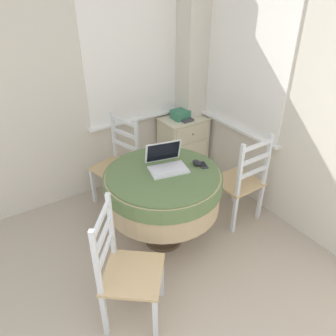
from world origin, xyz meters
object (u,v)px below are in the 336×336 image
(dining_chair_near_back_window, at_px, (118,164))
(storage_box, at_px, (180,115))
(corner_cabinet, at_px, (183,145))
(laptop, at_px, (166,163))
(computer_mouse, at_px, (197,163))
(book_on_cabinet, at_px, (184,119))
(cell_phone, at_px, (203,165))
(round_dining_table, at_px, (163,188))
(dining_chair_camera_near, at_px, (126,271))
(dining_chair_near_right_window, at_px, (241,182))

(dining_chair_near_back_window, height_order, storage_box, dining_chair_near_back_window)
(corner_cabinet, bearing_deg, laptop, -132.67)
(computer_mouse, bearing_deg, laptop, 157.16)
(computer_mouse, xyz_separation_m, book_on_cabinet, (0.56, 0.96, -0.04))
(cell_phone, bearing_deg, book_on_cabinet, 62.80)
(computer_mouse, bearing_deg, book_on_cabinet, 59.92)
(round_dining_table, relative_size, dining_chair_camera_near, 1.06)
(round_dining_table, bearing_deg, dining_chair_near_right_window, -10.07)
(round_dining_table, relative_size, dining_chair_near_back_window, 1.06)
(storage_box, bearing_deg, dining_chair_near_back_window, -172.19)
(laptop, distance_m, cell_phone, 0.33)
(dining_chair_near_back_window, distance_m, dining_chair_near_right_window, 1.31)
(laptop, height_order, dining_chair_near_back_window, laptop)
(round_dining_table, height_order, cell_phone, cell_phone)
(computer_mouse, distance_m, storage_box, 1.14)
(round_dining_table, distance_m, dining_chair_near_right_window, 0.84)
(dining_chair_near_back_window, xyz_separation_m, corner_cabinet, (0.95, 0.12, -0.08))
(dining_chair_near_right_window, bearing_deg, book_on_cabinet, 86.95)
(round_dining_table, xyz_separation_m, computer_mouse, (0.32, -0.06, 0.18))
(laptop, distance_m, book_on_cabinet, 1.18)
(round_dining_table, xyz_separation_m, laptop, (0.07, 0.05, 0.20))
(dining_chair_near_right_window, xyz_separation_m, corner_cabinet, (0.08, 1.09, -0.08))
(computer_mouse, relative_size, dining_chair_near_back_window, 0.10)
(computer_mouse, relative_size, dining_chair_camera_near, 0.10)
(round_dining_table, height_order, dining_chair_camera_near, dining_chair_camera_near)
(laptop, bearing_deg, computer_mouse, -22.84)
(laptop, distance_m, storage_box, 1.19)
(cell_phone, distance_m, book_on_cabinet, 1.12)
(corner_cabinet, bearing_deg, dining_chair_near_right_window, -94.21)
(cell_phone, relative_size, dining_chair_camera_near, 0.14)
(dining_chair_near_right_window, bearing_deg, cell_phone, 173.23)
(dining_chair_camera_near, height_order, book_on_cabinet, dining_chair_camera_near)
(round_dining_table, distance_m, computer_mouse, 0.37)
(computer_mouse, height_order, corner_cabinet, computer_mouse)
(dining_chair_near_right_window, distance_m, book_on_cabinet, 1.09)
(laptop, height_order, computer_mouse, laptop)
(round_dining_table, xyz_separation_m, storage_box, (0.85, 0.95, 0.18))
(cell_phone, relative_size, dining_chair_near_right_window, 0.14)
(laptop, relative_size, book_on_cabinet, 1.83)
(dining_chair_near_right_window, relative_size, storage_box, 5.19)
(corner_cabinet, bearing_deg, dining_chair_near_back_window, -172.84)
(dining_chair_near_back_window, bearing_deg, cell_phone, -65.82)
(round_dining_table, bearing_deg, cell_phone, -14.12)
(cell_phone, distance_m, dining_chair_near_back_window, 1.06)
(cell_phone, bearing_deg, round_dining_table, 165.88)
(computer_mouse, xyz_separation_m, storage_box, (0.53, 1.01, -0.00))
(round_dining_table, bearing_deg, book_on_cabinet, 45.94)
(laptop, xyz_separation_m, book_on_cabinet, (0.81, 0.85, -0.06))
(cell_phone, xyz_separation_m, dining_chair_camera_near, (-1.00, -0.44, -0.32))
(dining_chair_near_back_window, relative_size, corner_cabinet, 1.33)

